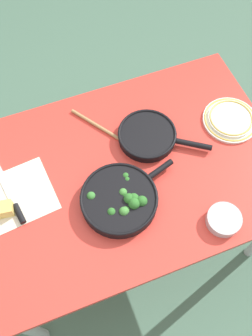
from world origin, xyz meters
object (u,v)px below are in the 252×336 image
skillet_broccoli (121,199)px  grater_knife (13,201)px  wooden_spoon (114,136)px  prep_bowl_steel (224,220)px  skillet_eggs (148,136)px  dinner_plate_stack (231,119)px  cheese_block (1,210)px

skillet_broccoli → grater_knife: 0.42m
wooden_spoon → skillet_broccoli: bearing=-49.5°
skillet_broccoli → prep_bowl_steel: 0.40m
skillet_eggs → dinner_plate_stack: size_ratio=1.48×
skillet_eggs → dinner_plate_stack: bearing=27.5°
wooden_spoon → dinner_plate_stack: size_ratio=1.36×
skillet_broccoli → dinner_plate_stack: bearing=0.9°
cheese_block → prep_bowl_steel: (0.78, -0.34, -0.01)m
skillet_broccoli → cheese_block: skillet_broccoli is taller
skillet_broccoli → wooden_spoon: (0.08, 0.29, -0.02)m
wooden_spoon → grater_knife: (-0.47, -0.14, 0.00)m
skillet_eggs → cheese_block: (-0.65, -0.11, 0.00)m
skillet_eggs → wooden_spoon: size_ratio=1.09×
cheese_block → dinner_plate_stack: (1.03, 0.07, -0.01)m
dinner_plate_stack → prep_bowl_steel: 0.47m
skillet_eggs → wooden_spoon: bearing=-169.5°
wooden_spoon → dinner_plate_stack: 0.51m
skillet_eggs → wooden_spoon: 0.14m
skillet_broccoli → wooden_spoon: size_ratio=1.25×
skillet_broccoli → wooden_spoon: skillet_broccoli is taller
wooden_spoon → grater_knife: bearing=-107.3°
grater_knife → prep_bowl_steel: bearing=-126.1°
skillet_broccoli → cheese_block: (-0.44, 0.12, -0.00)m
skillet_broccoli → dinner_plate_stack: skillet_broccoli is taller
wooden_spoon → dinner_plate_stack: (0.50, -0.10, 0.01)m
skillet_broccoli → prep_bowl_steel: size_ratio=3.12×
skillet_eggs → cheese_block: cheese_block is taller
cheese_block → skillet_broccoli: bearing=-15.5°
skillet_eggs → prep_bowl_steel: (0.12, -0.45, -0.00)m
dinner_plate_stack → prep_bowl_steel: (-0.25, -0.40, 0.01)m
skillet_eggs → skillet_broccoli: bearing=-97.8°
skillet_eggs → prep_bowl_steel: 0.47m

